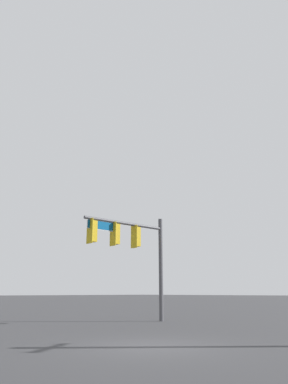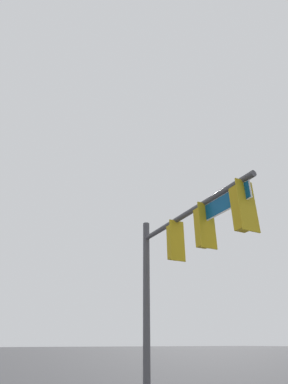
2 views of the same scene
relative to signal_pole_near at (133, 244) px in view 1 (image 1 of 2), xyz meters
The scene contains 2 objects.
ground_plane 9.93m from the signal_pole_near, 50.45° to the left, with size 400.00×400.00×0.00m, color #38383A.
signal_pole_near is the anchor object (origin of this frame).
Camera 1 is at (8.73, 8.31, 1.58)m, focal length 35.00 mm.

